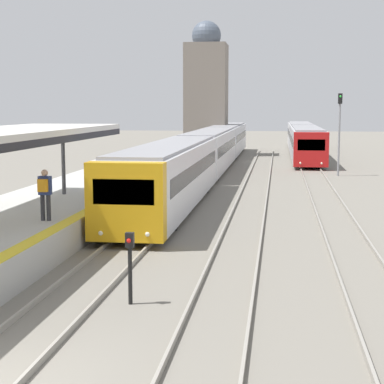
% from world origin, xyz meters
% --- Properties ---
extents(person_on_platform, '(0.40, 0.40, 1.66)m').
position_xyz_m(person_on_platform, '(-2.47, 10.07, 2.01)').
color(person_on_platform, '#2D2D33').
rests_on(person_on_platform, station_platform).
extents(train_near, '(2.63, 52.17, 3.01)m').
position_xyz_m(train_near, '(0.00, 36.67, 1.67)').
color(train_near, gold).
rests_on(train_near, ground_plane).
extents(train_far, '(2.60, 33.55, 2.97)m').
position_xyz_m(train_far, '(7.37, 55.35, 1.65)').
color(train_far, red).
rests_on(train_far, ground_plane).
extents(signal_post_near, '(0.20, 0.21, 1.74)m').
position_xyz_m(signal_post_near, '(1.52, 4.96, 1.08)').
color(signal_post_near, black).
rests_on(signal_post_near, ground_plane).
extents(signal_mast_far, '(0.28, 0.29, 5.62)m').
position_xyz_m(signal_mast_far, '(9.05, 35.26, 3.49)').
color(signal_mast_far, gray).
rests_on(signal_mast_far, ground_plane).
extents(distant_domed_building, '(4.00, 4.00, 12.98)m').
position_xyz_m(distant_domed_building, '(-2.13, 53.42, 6.11)').
color(distant_domed_building, slate).
rests_on(distant_domed_building, ground_plane).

